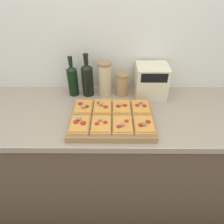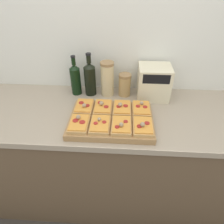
# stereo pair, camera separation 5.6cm
# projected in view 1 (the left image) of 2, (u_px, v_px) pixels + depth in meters

# --- Properties ---
(wall_back) EXTENTS (6.00, 0.06, 2.50)m
(wall_back) POSITION_uv_depth(u_px,v_px,m) (112.00, 45.00, 1.42)
(wall_back) COLOR silver
(wall_back) RESTS_ON ground_plane
(kitchen_counter) EXTENTS (2.63, 0.67, 0.93)m
(kitchen_counter) POSITION_uv_depth(u_px,v_px,m) (112.00, 157.00, 1.61)
(kitchen_counter) COLOR brown
(kitchen_counter) RESTS_ON ground_plane
(cutting_board) EXTENTS (0.51, 0.36, 0.04)m
(cutting_board) POSITION_uv_depth(u_px,v_px,m) (112.00, 120.00, 1.22)
(cutting_board) COLOR #A37A4C
(cutting_board) RESTS_ON kitchen_counter
(pizza_slice_back_left) EXTENTS (0.11, 0.16, 0.05)m
(pizza_slice_back_left) POSITION_uv_depth(u_px,v_px,m) (84.00, 107.00, 1.27)
(pizza_slice_back_left) COLOR tan
(pizza_slice_back_left) RESTS_ON cutting_board
(pizza_slice_back_midleft) EXTENTS (0.11, 0.16, 0.06)m
(pizza_slice_back_midleft) POSITION_uv_depth(u_px,v_px,m) (102.00, 107.00, 1.27)
(pizza_slice_back_midleft) COLOR tan
(pizza_slice_back_midleft) RESTS_ON cutting_board
(pizza_slice_back_midright) EXTENTS (0.11, 0.16, 0.05)m
(pizza_slice_back_midright) POSITION_uv_depth(u_px,v_px,m) (122.00, 108.00, 1.27)
(pizza_slice_back_midright) COLOR tan
(pizza_slice_back_midright) RESTS_ON cutting_board
(pizza_slice_back_right) EXTENTS (0.11, 0.16, 0.05)m
(pizza_slice_back_right) POSITION_uv_depth(u_px,v_px,m) (141.00, 108.00, 1.27)
(pizza_slice_back_right) COLOR tan
(pizza_slice_back_right) RESTS_ON cutting_board
(pizza_slice_front_left) EXTENTS (0.11, 0.16, 0.05)m
(pizza_slice_front_left) POSITION_uv_depth(u_px,v_px,m) (80.00, 125.00, 1.14)
(pizza_slice_front_left) COLOR tan
(pizza_slice_front_left) RESTS_ON cutting_board
(pizza_slice_front_midleft) EXTENTS (0.11, 0.16, 0.05)m
(pizza_slice_front_midleft) POSITION_uv_depth(u_px,v_px,m) (101.00, 125.00, 1.14)
(pizza_slice_front_midleft) COLOR tan
(pizza_slice_front_midleft) RESTS_ON cutting_board
(pizza_slice_front_midright) EXTENTS (0.11, 0.16, 0.05)m
(pizza_slice_front_midright) POSITION_uv_depth(u_px,v_px,m) (123.00, 125.00, 1.13)
(pizza_slice_front_midright) COLOR tan
(pizza_slice_front_midright) RESTS_ON cutting_board
(pizza_slice_front_right) EXTENTS (0.11, 0.16, 0.05)m
(pizza_slice_front_right) POSITION_uv_depth(u_px,v_px,m) (144.00, 125.00, 1.13)
(pizza_slice_front_right) COLOR tan
(pizza_slice_front_right) RESTS_ON cutting_board
(olive_oil_bottle) EXTENTS (0.07, 0.07, 0.29)m
(olive_oil_bottle) POSITION_uv_depth(u_px,v_px,m) (73.00, 80.00, 1.43)
(olive_oil_bottle) COLOR black
(olive_oil_bottle) RESTS_ON kitchen_counter
(wine_bottle) EXTENTS (0.08, 0.08, 0.31)m
(wine_bottle) POSITION_uv_depth(u_px,v_px,m) (87.00, 79.00, 1.43)
(wine_bottle) COLOR black
(wine_bottle) RESTS_ON kitchen_counter
(grain_jar_tall) EXTENTS (0.10, 0.10, 0.25)m
(grain_jar_tall) POSITION_uv_depth(u_px,v_px,m) (105.00, 79.00, 1.43)
(grain_jar_tall) COLOR beige
(grain_jar_tall) RESTS_ON kitchen_counter
(grain_jar_short) EXTENTS (0.09, 0.09, 0.17)m
(grain_jar_short) POSITION_uv_depth(u_px,v_px,m) (122.00, 84.00, 1.45)
(grain_jar_short) COLOR tan
(grain_jar_short) RESTS_ON kitchen_counter
(toaster_oven) EXTENTS (0.25, 0.19, 0.23)m
(toaster_oven) POSITION_uv_depth(u_px,v_px,m) (151.00, 81.00, 1.42)
(toaster_oven) COLOR beige
(toaster_oven) RESTS_ON kitchen_counter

